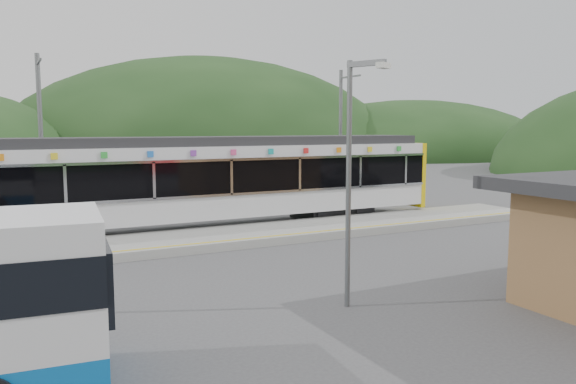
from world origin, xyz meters
name	(u,v)px	position (x,y,z in m)	size (l,w,h in m)	color
ground	(301,256)	(0.00, 0.00, 0.00)	(120.00, 120.00, 0.00)	#4C4C4F
hills	(364,218)	(6.19, 5.29, 0.00)	(146.00, 149.00, 26.00)	#1E3D19
platform	(259,234)	(0.00, 3.30, 0.15)	(26.00, 3.20, 0.30)	#9E9E99
yellow_line	(274,236)	(0.00, 2.00, 0.30)	(26.00, 0.10, 0.01)	yellow
train	(207,179)	(-1.08, 6.00, 2.06)	(20.44, 3.01, 3.74)	black
catenary_mast_west	(41,140)	(-7.00, 8.56, 3.65)	(0.18, 1.80, 7.00)	slate
catenary_mast_east	(341,137)	(7.00, 8.56, 3.65)	(0.18, 1.80, 7.00)	slate
lamp_post	(352,162)	(-1.54, -5.14, 3.36)	(0.48, 1.05, 5.61)	slate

